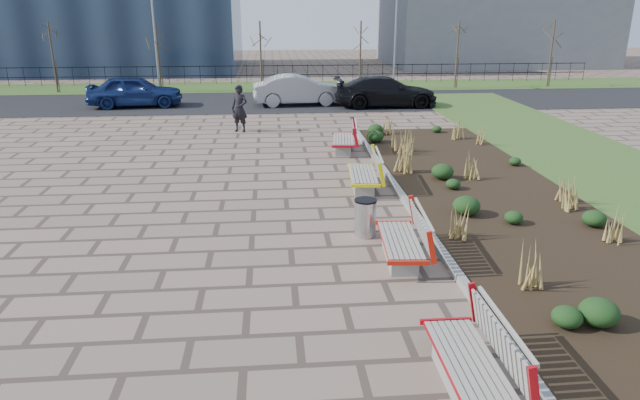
{
  "coord_description": "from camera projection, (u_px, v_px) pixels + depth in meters",
  "views": [
    {
      "loc": [
        0.49,
        -8.61,
        4.88
      ],
      "look_at": [
        1.5,
        3.0,
        0.9
      ],
      "focal_mm": 32.0,
      "sensor_mm": 36.0,
      "label": 1
    }
  ],
  "objects": [
    {
      "name": "pedestrian",
      "position": [
        240.0,
        109.0,
        23.02
      ],
      "size": [
        0.81,
        0.69,
        1.88
      ],
      "primitive_type": "imported",
      "rotation": [
        0.0,
        0.0,
        -0.41
      ],
      "color": "black",
      "rests_on": "ground"
    },
    {
      "name": "road",
      "position": [
        261.0,
        102.0,
        30.39
      ],
      "size": [
        80.0,
        7.0,
        0.02
      ],
      "primitive_type": "cube",
      "color": "black",
      "rests_on": "ground"
    },
    {
      "name": "tree_e",
      "position": [
        457.0,
        55.0,
        34.96
      ],
      "size": [
        1.4,
        1.4,
        4.0
      ],
      "primitive_type": null,
      "color": "#4C3D2D",
      "rests_on": "grass_verge_far"
    },
    {
      "name": "car_black",
      "position": [
        386.0,
        92.0,
        28.8
      ],
      "size": [
        5.17,
        2.11,
        1.5
      ],
      "primitive_type": "imported",
      "rotation": [
        0.0,
        0.0,
        1.57
      ],
      "color": "black",
      "rests_on": "road"
    },
    {
      "name": "grass_verge_far",
      "position": [
        262.0,
        87.0,
        36.05
      ],
      "size": [
        80.0,
        5.0,
        0.04
      ],
      "primitive_type": "cube",
      "color": "#33511E",
      "rests_on": "ground"
    },
    {
      "name": "lamp_east",
      "position": [
        395.0,
        38.0,
        33.84
      ],
      "size": [
        0.24,
        0.6,
        6.0
      ],
      "primitive_type": null,
      "color": "gray",
      "rests_on": "grass_verge_far"
    },
    {
      "name": "tree_c",
      "position": [
        261.0,
        56.0,
        33.98
      ],
      "size": [
        1.4,
        1.4,
        4.0
      ],
      "primitive_type": null,
      "color": "#4C3D2D",
      "rests_on": "grass_verge_far"
    },
    {
      "name": "planting_bed",
      "position": [
        494.0,
        201.0,
        14.86
      ],
      "size": [
        4.5,
        18.0,
        0.1
      ],
      "primitive_type": "cube",
      "color": "black",
      "rests_on": "ground"
    },
    {
      "name": "bench_a",
      "position": [
        469.0,
        356.0,
        7.51
      ],
      "size": [
        0.91,
        2.11,
        1.0
      ],
      "primitive_type": null,
      "rotation": [
        0.0,
        0.0,
        -0.01
      ],
      "color": "#B30B13",
      "rests_on": "ground"
    },
    {
      "name": "tree_d",
      "position": [
        360.0,
        55.0,
        34.47
      ],
      "size": [
        1.4,
        1.4,
        4.0
      ],
      "primitive_type": null,
      "color": "#4C3D2D",
      "rests_on": "grass_verge_far"
    },
    {
      "name": "bench_d",
      "position": [
        343.0,
        138.0,
        19.98
      ],
      "size": [
        1.14,
        2.19,
        1.0
      ],
      "primitive_type": null,
      "rotation": [
        0.0,
        0.0,
        -0.12
      ],
      "color": "#B10B19",
      "rests_on": "ground"
    },
    {
      "name": "building_grey",
      "position": [
        494.0,
        4.0,
        49.28
      ],
      "size": [
        18.0,
        12.0,
        10.0
      ],
      "primitive_type": "cube",
      "color": "slate",
      "rests_on": "ground"
    },
    {
      "name": "tree_a",
      "position": [
        53.0,
        58.0,
        32.99
      ],
      "size": [
        1.4,
        1.4,
        4.0
      ],
      "primitive_type": null,
      "color": "#4C3D2D",
      "rests_on": "grass_verge_far"
    },
    {
      "name": "litter_bin",
      "position": [
        365.0,
        218.0,
        12.62
      ],
      "size": [
        0.48,
        0.48,
        0.83
      ],
      "primitive_type": "cylinder",
      "color": "#B2B2B7",
      "rests_on": "ground"
    },
    {
      "name": "railing_fence",
      "position": [
        262.0,
        74.0,
        37.26
      ],
      "size": [
        44.0,
        0.1,
        1.2
      ],
      "primitive_type": null,
      "color": "black",
      "rests_on": "grass_verge_far"
    },
    {
      "name": "bench_b",
      "position": [
        400.0,
        237.0,
        11.36
      ],
      "size": [
        1.05,
        2.16,
        1.0
      ],
      "primitive_type": null,
      "rotation": [
        0.0,
        0.0,
        -0.07
      ],
      "color": "red",
      "rests_on": "ground"
    },
    {
      "name": "ground",
      "position": [
        247.0,
        310.0,
        9.65
      ],
      "size": [
        120.0,
        120.0,
        0.0
      ],
      "primitive_type": "plane",
      "color": "#7D6556",
      "rests_on": "ground"
    },
    {
      "name": "tree_f",
      "position": [
        551.0,
        54.0,
        35.46
      ],
      "size": [
        1.4,
        1.4,
        4.0
      ],
      "primitive_type": null,
      "color": "#4C3D2D",
      "rests_on": "grass_verge_far"
    },
    {
      "name": "bench_c",
      "position": [
        363.0,
        172.0,
        15.83
      ],
      "size": [
        1.07,
        2.17,
        1.0
      ],
      "primitive_type": null,
      "rotation": [
        0.0,
        0.0,
        -0.08
      ],
      "color": "#FBEE0D",
      "rests_on": "ground"
    },
    {
      "name": "lamp_west",
      "position": [
        155.0,
        40.0,
        32.69
      ],
      "size": [
        0.24,
        0.6,
        6.0
      ],
      "primitive_type": null,
      "color": "gray",
      "rests_on": "grass_verge_far"
    },
    {
      "name": "car_silver",
      "position": [
        298.0,
        90.0,
        29.26
      ],
      "size": [
        4.73,
        1.97,
        1.52
      ],
      "primitive_type": "imported",
      "rotation": [
        0.0,
        0.0,
        1.65
      ],
      "color": "gray",
      "rests_on": "road"
    },
    {
      "name": "tree_b",
      "position": [
        158.0,
        57.0,
        33.49
      ],
      "size": [
        1.4,
        1.4,
        4.0
      ],
      "primitive_type": null,
      "color": "#4C3D2D",
      "rests_on": "grass_verge_far"
    },
    {
      "name": "car_blue",
      "position": [
        135.0,
        91.0,
        28.73
      ],
      "size": [
        4.76,
        2.24,
        1.57
      ],
      "primitive_type": "imported",
      "rotation": [
        0.0,
        0.0,
        1.65
      ],
      "color": "navy",
      "rests_on": "road"
    },
    {
      "name": "planting_curb",
      "position": [
        407.0,
        203.0,
        14.66
      ],
      "size": [
        0.16,
        18.0,
        0.15
      ],
      "primitive_type": "cube",
      "color": "gray",
      "rests_on": "ground"
    }
  ]
}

